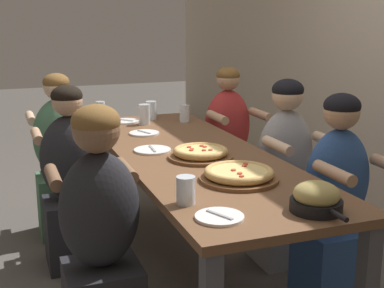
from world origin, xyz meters
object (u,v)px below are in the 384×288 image
Objects in this scene: pizza_board_second at (201,153)px; empty_plate_b at (219,217)px; drinking_glass_b at (185,115)px; diner_far_left at (227,150)px; empty_plate_c at (126,121)px; diner_near_midleft at (72,186)px; drinking_glass_a at (186,191)px; pizza_board_main at (239,174)px; diner_near_midright at (101,241)px; diner_far_midright at (335,211)px; drinking_glass_f at (151,112)px; empty_plate_a at (152,150)px; empty_plate_d at (144,133)px; drinking_glass_c at (100,112)px; skillet_bowl at (317,198)px; drinking_glass_d at (108,120)px; diner_near_left at (61,163)px; diner_far_center at (284,181)px; drinking_glass_e at (144,114)px.

pizza_board_second reaches higher than empty_plate_b.
diner_far_left is at bearing 100.59° from drinking_glass_b.
empty_plate_c is 0.77m from diner_near_midleft.
drinking_glass_a reaches higher than empty_plate_c.
diner_far_left is (-1.47, 0.60, -0.29)m from pizza_board_main.
empty_plate_c is 1.58m from diner_near_midright.
drinking_glass_b is 1.43m from diner_far_midright.
diner_near_midleft is (0.58, -0.68, -0.32)m from drinking_glass_f.
empty_plate_a is 1.06m from diner_far_midright.
diner_far_midright is (0.37, 0.62, -0.28)m from pizza_board_second.
empty_plate_c is 1.01× the size of empty_plate_d.
diner_far_midright is (-0.46, 0.87, -0.26)m from empty_plate_b.
drinking_glass_b is (-1.40, 0.22, 0.02)m from pizza_board_main.
skillet_bowl is at bearing 12.12° from drinking_glass_c.
empty_plate_c is at bearing -177.02° from empty_plate_d.
empty_plate_b is 2.01m from drinking_glass_f.
empty_plate_b is 1.77m from drinking_glass_d.
diner_near_midright reaches higher than empty_plate_d.
empty_plate_c is 1.45× the size of drinking_glass_d.
diner_near_midright is at bearing -23.97° from drinking_glass_f.
diner_near_left is (-0.07, -1.25, -0.00)m from diner_far_left.
drinking_glass_c reaches higher than empty_plate_c.
drinking_glass_f is (-0.47, 0.18, 0.05)m from empty_plate_d.
diner_near_midleft is (0.54, -0.47, -0.27)m from empty_plate_c.
diner_near_left is (-2.01, -0.77, -0.31)m from skillet_bowl.
empty_plate_c is 0.25m from drinking_glass_d.
diner_far_midright is 0.54m from diner_far_center.
diner_far_left reaches higher than skillet_bowl.
pizza_board_main is 1.43m from drinking_glass_e.
drinking_glass_a is 1.66m from drinking_glass_e.
drinking_glass_d reaches higher than pizza_board_second.
pizza_board_second is 1.26m from drinking_glass_c.
drinking_glass_a is 0.83× the size of drinking_glass_e.
empty_plate_c is at bearing -137.05° from drinking_glass_e.
drinking_glass_e reaches higher than pizza_board_main.
pizza_board_main reaches higher than empty_plate_b.
diner_near_left reaches higher than drinking_glass_b.
skillet_bowl is 2.18m from diner_near_left.
diner_near_midleft is (0.54, -0.00, -0.00)m from diner_near_left.
diner_near_left is at bearing -50.02° from diner_far_midright.
drinking_glass_f is at bearing 100.56° from empty_plate_c.
drinking_glass_f is 0.12× the size of diner_far_left.
empty_plate_b is 1.54× the size of drinking_glass_b.
diner_far_left is 1.25m from diner_near_left.
drinking_glass_d is at bearing -1.02° from drinking_glass_c.
diner_near_midright is (1.34, -0.88, -0.29)m from drinking_glass_b.
diner_far_midright is at bearing 35.39° from empty_plate_d.
empty_plate_a is 1.18m from diner_far_left.
pizza_board_main is at bearing -165.98° from skillet_bowl.
diner_far_midright is (1.52, 0.57, -0.31)m from drinking_glass_f.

